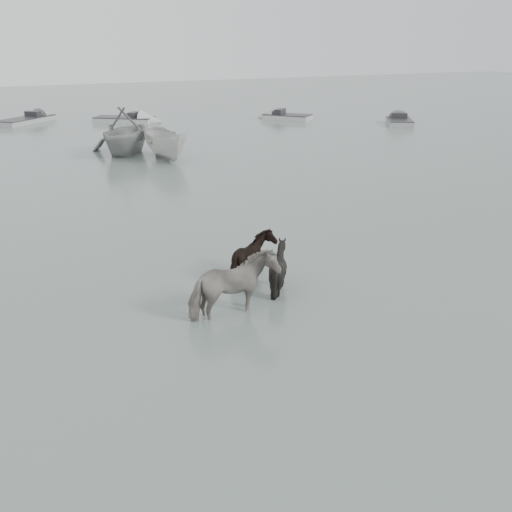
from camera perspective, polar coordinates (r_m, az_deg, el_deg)
name	(u,v)px	position (r m, az deg, el deg)	size (l,w,h in m)	color
ground	(281,315)	(15.29, 2.19, -5.27)	(140.00, 140.00, 0.00)	#55665D
pony_pinto	(233,280)	(14.93, -2.07, -2.15)	(0.97, 2.13, 1.80)	black
pony_dark	(254,252)	(17.31, -0.16, 0.35)	(1.44, 1.23, 1.45)	black
pony_black	(279,262)	(16.57, 2.04, -0.57)	(1.16, 1.31, 1.44)	black
rowboat_trail	(126,129)	(35.74, -11.50, 11.02)	(4.37, 5.06, 2.67)	gray
boat_small	(166,143)	(33.90, -7.99, 9.95)	(1.67, 4.43, 1.71)	beige
skiff_port	(400,119)	(47.31, 12.66, 11.78)	(4.33, 1.60, 0.75)	gray
skiff_mid	(124,117)	(48.27, -11.65, 12.00)	(5.86, 1.60, 0.75)	#ADB0AD
skiff_star	(287,114)	(48.91, 2.81, 12.46)	(4.80, 1.60, 0.75)	#BAB9B4
skiff_far	(26,118)	(49.78, -19.79, 11.49)	(6.55, 1.60, 0.75)	#9DA09E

